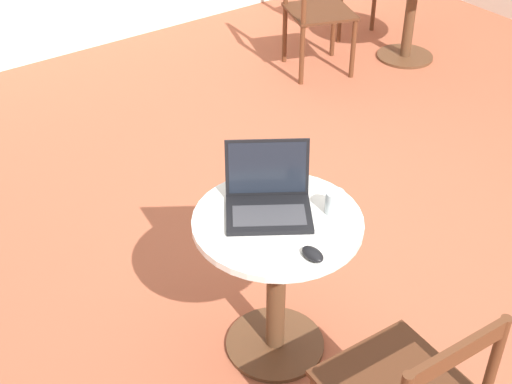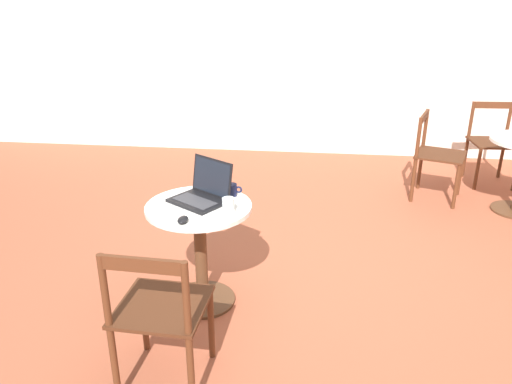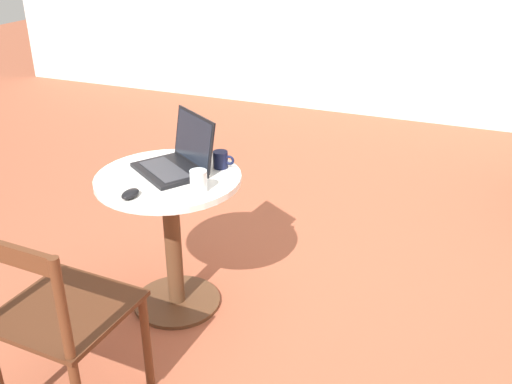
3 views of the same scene
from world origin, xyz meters
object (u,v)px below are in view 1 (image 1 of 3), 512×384
Objects in this scene: mouse at (313,254)px; mug at (287,174)px; chair_mid_left at (314,13)px; laptop at (268,199)px; drinking_glass at (335,202)px; cafe_table_near at (277,259)px.

mouse is 0.94× the size of mug.
chair_mid_left is 8.55× the size of mouse.
laptop reaches higher than mouse.
drinking_glass reaches higher than mouse.
laptop is 0.33m from mouse.
cafe_table_near is 2.82m from chair_mid_left.
mouse is at bearing -97.81° from cafe_table_near.
mug is at bearing 94.54° from drinking_glass.
cafe_table_near is 0.27m from laptop.
mouse is (-0.03, -0.25, 0.22)m from cafe_table_near.
cafe_table_near is 0.34m from drinking_glass.
drinking_glass is (0.20, -0.17, -0.00)m from laptop.
chair_mid_left is at bearing 46.18° from laptop.
laptop is 4.35× the size of mouse.
laptop reaches higher than chair_mid_left.
chair_mid_left reaches higher than mouse.
mug is (0.18, 0.10, -0.01)m from laptop.
mouse is 0.29m from drinking_glass.
drinking_glass is at bearing -85.46° from mug.
mouse is 1.03× the size of drinking_glass.
drinking_glass is (0.24, 0.16, 0.03)m from mouse.
laptop is 0.26m from drinking_glass.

